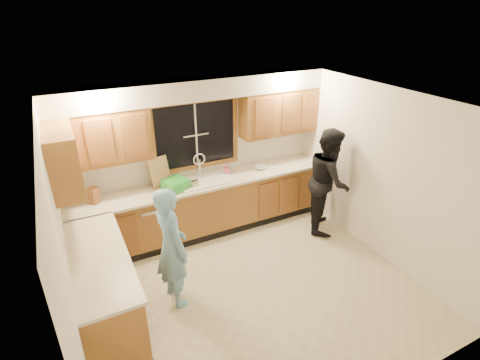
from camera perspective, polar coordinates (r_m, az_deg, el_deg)
name	(u,v)px	position (r m, az deg, el deg)	size (l,w,h in m)	color
floor	(252,289)	(5.26, 1.82, -16.21)	(4.20, 4.20, 0.00)	beige
ceiling	(255,106)	(4.03, 2.32, 11.18)	(4.20, 4.20, 0.00)	white
wall_back	(197,155)	(6.08, -6.61, 3.75)	(4.20, 4.20, 0.00)	white
wall_left	(65,258)	(4.10, -25.18, -10.64)	(3.80, 3.80, 0.00)	white
wall_right	(382,175)	(5.73, 20.81, 0.71)	(3.80, 3.80, 0.00)	white
base_cabinets_back	(206,207)	(6.18, -5.23, -4.16)	(4.20, 0.60, 0.88)	#9B652D
base_cabinets_left	(104,289)	(4.86, -20.02, -15.39)	(0.60, 1.90, 0.88)	#9B652D
countertop_back	(205,183)	(5.95, -5.36, -0.38)	(4.20, 0.63, 0.04)	beige
countertop_left	(99,257)	(4.58, -20.71, -10.99)	(0.63, 1.90, 0.04)	beige
upper_cabinets_left	(100,138)	(5.43, -20.52, 6.02)	(1.35, 0.33, 0.75)	#9B652D
upper_cabinets_right	(279,112)	(6.35, 5.95, 10.26)	(1.35, 0.33, 0.75)	#9B652D
upper_cabinets_return	(63,160)	(4.83, -25.42, 2.72)	(0.33, 0.90, 0.75)	#9B652D
soffit	(197,89)	(5.60, -6.53, 13.63)	(4.20, 0.35, 0.30)	beige
window_frame	(196,135)	(5.95, -6.74, 6.85)	(1.44, 0.03, 1.14)	black
sink	(205,184)	(5.98, -5.41, -0.61)	(0.86, 0.52, 0.57)	white
dishwasher	(155,222)	(5.98, -12.79, -6.21)	(0.60, 0.56, 0.82)	white
stove	(112,322)	(4.43, -18.87, -19.85)	(0.58, 0.75, 0.90)	white
man	(172,247)	(4.68, -10.38, -10.07)	(0.59, 0.39, 1.61)	#75B4DE
woman	(328,180)	(6.22, 13.33, -0.06)	(0.85, 0.66, 1.75)	black
knife_block	(94,195)	(5.63, -21.38, -2.20)	(0.13, 0.11, 0.24)	#955929
cutting_board	(160,171)	(5.86, -12.16, 1.31)	(0.33, 0.02, 0.44)	tan
dish_crate	(176,184)	(5.73, -9.77, -0.66)	(0.33, 0.31, 0.16)	green
soap_bottle	(227,169)	(6.14, -2.05, 1.70)	(0.08, 0.08, 0.18)	#DE5478
bowl	(260,167)	(6.36, 3.12, 1.94)	(0.21, 0.21, 0.05)	silver
can_left	(193,184)	(5.74, -7.13, -0.65)	(0.06, 0.06, 0.12)	#BFB492
can_right	(196,184)	(5.73, -6.66, -0.56)	(0.07, 0.07, 0.13)	#BFB492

